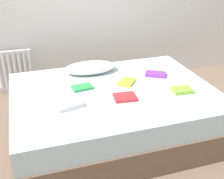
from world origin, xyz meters
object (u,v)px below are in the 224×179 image
object	(u,v)px
bed	(113,112)
textbook_lime	(182,90)
textbook_red	(125,97)
textbook_green	(82,87)
radiator	(15,70)
pillow	(90,68)
textbook_yellow	(127,82)
textbook_purple	(156,74)
textbook_white	(69,105)

from	to	relation	value
bed	textbook_lime	xyz separation A→B (m)	(0.61, -0.24, 0.27)
bed	textbook_red	distance (m)	0.34
textbook_green	textbook_lime	bearing A→B (deg)	-29.12
textbook_red	textbook_green	bearing A→B (deg)	141.52
radiator	textbook_green	bearing A→B (deg)	-59.48
pillow	textbook_green	bearing A→B (deg)	-114.47
radiator	textbook_green	xyz separation A→B (m)	(0.64, -1.08, 0.15)
bed	textbook_lime	bearing A→B (deg)	-21.62
radiator	textbook_yellow	world-z (taller)	radiator
textbook_red	textbook_green	distance (m)	0.46
textbook_lime	textbook_purple	size ratio (longest dim) A/B	0.87
textbook_green	textbook_yellow	bearing A→B (deg)	-8.53
textbook_purple	textbook_lime	bearing A→B (deg)	-50.24
bed	textbook_white	world-z (taller)	textbook_white
textbook_green	bed	bearing A→B (deg)	-30.08
radiator	textbook_red	xyz separation A→B (m)	(0.97, -1.40, 0.15)
radiator	bed	bearing A→B (deg)	-52.45
textbook_white	textbook_green	world-z (taller)	textbook_white
textbook_yellow	textbook_purple	distance (m)	0.38
radiator	textbook_yellow	bearing A→B (deg)	-44.72
textbook_white	textbook_red	bearing A→B (deg)	-12.96
radiator	textbook_red	bearing A→B (deg)	-55.46
pillow	textbook_red	xyz separation A→B (m)	(0.16, -0.71, -0.04)
pillow	textbook_yellow	xyz separation A→B (m)	(0.29, -0.40, -0.04)
textbook_red	textbook_green	xyz separation A→B (m)	(-0.33, 0.33, -0.00)
textbook_yellow	textbook_green	world-z (taller)	textbook_green
pillow	textbook_green	size ratio (longest dim) A/B	2.91
textbook_white	bed	bearing A→B (deg)	10.18
radiator	textbook_white	xyz separation A→B (m)	(0.45, -1.40, 0.16)
textbook_red	textbook_lime	distance (m)	0.57
textbook_yellow	textbook_purple	size ratio (longest dim) A/B	0.95
radiator	textbook_white	bearing A→B (deg)	-72.37
pillow	bed	bearing A→B (deg)	-77.63
textbook_red	bed	bearing A→B (deg)	108.24
textbook_red	textbook_lime	size ratio (longest dim) A/B	1.09
textbook_red	textbook_green	size ratio (longest dim) A/B	1.03
textbook_red	textbook_purple	xyz separation A→B (m)	(0.50, 0.40, 0.00)
textbook_lime	textbook_red	bearing A→B (deg)	-179.71
radiator	textbook_lime	world-z (taller)	radiator
bed	radiator	size ratio (longest dim) A/B	3.97
pillow	textbook_white	distance (m)	0.80
textbook_red	textbook_white	bearing A→B (deg)	-174.21
radiator	textbook_yellow	distance (m)	1.56
radiator	pillow	xyz separation A→B (m)	(0.81, -0.69, 0.19)
textbook_lime	textbook_green	xyz separation A→B (m)	(-0.90, 0.36, -0.01)
textbook_yellow	textbook_lime	world-z (taller)	textbook_lime
bed	textbook_red	xyz separation A→B (m)	(0.04, -0.20, 0.27)
textbook_green	textbook_white	bearing A→B (deg)	-127.50
textbook_purple	textbook_red	bearing A→B (deg)	-110.38
bed	textbook_green	size ratio (longest dim) A/B	10.11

